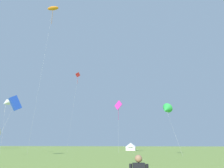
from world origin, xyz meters
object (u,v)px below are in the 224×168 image
kite_blue_box (15,103)px  festival_tent_left (131,146)px  kite_red_diamond (77,78)px  kite_magenta_diamond (118,106)px  kite_orange_parafoil (53,9)px  kite_white_delta (6,103)px  kite_green_delta (166,109)px

kite_blue_box → festival_tent_left: size_ratio=2.85×
kite_red_diamond → kite_blue_box: size_ratio=2.10×
kite_magenta_diamond → festival_tent_left: kite_magenta_diamond is taller
kite_orange_parafoil → kite_red_diamond: kite_orange_parafoil is taller
kite_magenta_diamond → kite_blue_box: bearing=-129.1°
kite_white_delta → festival_tent_left: kite_white_delta is taller
kite_blue_box → kite_red_diamond: bearing=79.6°
kite_blue_box → festival_tent_left: kite_blue_box is taller
kite_orange_parafoil → kite_magenta_diamond: kite_orange_parafoil is taller
kite_red_diamond → kite_magenta_diamond: (12.23, -1.05, -8.99)m
kite_magenta_diamond → kite_blue_box: (-16.06, -19.73, -2.49)m
kite_white_delta → kite_blue_box: (9.49, -9.29, -2.17)m
kite_magenta_diamond → festival_tent_left: bearing=85.1°
kite_red_diamond → kite_blue_box: (-3.83, -20.78, -11.48)m
kite_red_diamond → kite_magenta_diamond: kite_red_diamond is taller
kite_magenta_diamond → kite_blue_box: 25.56m
kite_white_delta → festival_tent_left: size_ratio=3.30×
kite_orange_parafoil → kite_magenta_diamond: size_ratio=2.66×
kite_magenta_diamond → festival_tent_left: size_ratio=3.56×
kite_white_delta → festival_tent_left: (26.94, 26.73, -10.08)m
festival_tent_left → kite_green_delta: bearing=-69.0°
kite_green_delta → festival_tent_left: kite_green_delta is taller
kite_red_diamond → kite_white_delta: 19.90m
kite_blue_box → festival_tent_left: (17.45, 36.03, -7.91)m
kite_white_delta → kite_blue_box: size_ratio=1.16×
kite_orange_parafoil → festival_tent_left: 46.87m
kite_orange_parafoil → kite_white_delta: kite_orange_parafoil is taller
kite_orange_parafoil → kite_blue_box: bearing=-102.5°
kite_orange_parafoil → festival_tent_left: bearing=61.2°
festival_tent_left → kite_magenta_diamond: bearing=-94.9°
kite_white_delta → kite_magenta_diamond: 27.60m
kite_magenta_diamond → kite_blue_box: size_ratio=1.25×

